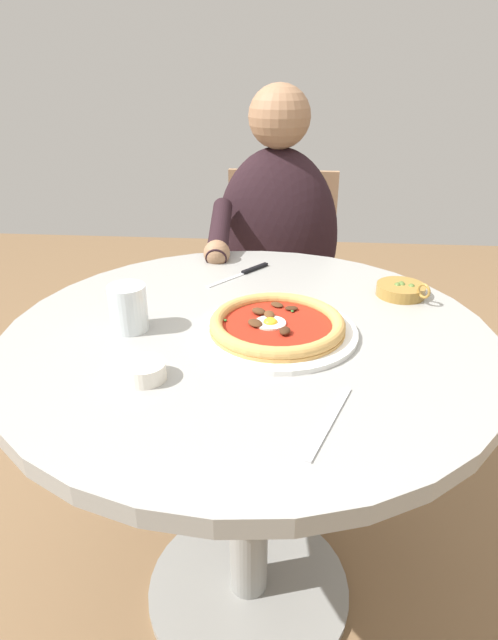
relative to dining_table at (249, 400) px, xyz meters
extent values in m
cube|color=brown|center=(0.00, 0.00, -0.60)|extent=(6.00, 6.00, 0.02)
cylinder|color=#999993|center=(0.00, 0.00, 0.15)|extent=(0.95, 0.95, 0.03)
cylinder|color=gray|center=(0.00, 0.00, -0.22)|extent=(0.09, 0.09, 0.71)
cylinder|color=gray|center=(0.00, 0.00, -0.58)|extent=(0.51, 0.51, 0.02)
cylinder|color=white|center=(0.02, 0.06, 0.17)|extent=(0.31, 0.31, 0.01)
cylinder|color=tan|center=(0.02, 0.06, 0.18)|extent=(0.26, 0.26, 0.01)
torus|color=tan|center=(0.02, 0.06, 0.19)|extent=(0.26, 0.26, 0.02)
cylinder|color=#A82314|center=(0.02, 0.06, 0.19)|extent=(0.24, 0.24, 0.00)
cylinder|color=white|center=(0.02, 0.04, 0.19)|extent=(0.06, 0.06, 0.00)
ellipsoid|color=yellow|center=(0.02, 0.04, 0.19)|extent=(0.03, 0.03, 0.02)
ellipsoid|color=#4C2D19|center=(-0.07, 0.05, 0.19)|extent=(0.03, 0.04, 0.01)
ellipsoid|color=#3D2314|center=(-0.05, 0.08, 0.19)|extent=(0.02, 0.03, 0.01)
ellipsoid|color=#4C2D19|center=(0.02, 0.01, 0.19)|extent=(0.04, 0.04, 0.01)
ellipsoid|color=brown|center=(-0.01, 0.04, 0.19)|extent=(0.03, 0.03, 0.01)
ellipsoid|color=#3D2314|center=(0.05, 0.07, 0.19)|extent=(0.03, 0.02, 0.01)
ellipsoid|color=#4C2D19|center=(-0.03, 0.02, 0.19)|extent=(0.04, 0.04, 0.01)
ellipsoid|color=#2D6B28|center=(-0.04, 0.08, 0.19)|extent=(0.01, 0.01, 0.00)
ellipsoid|color=#2D6B28|center=(-0.01, 0.04, 0.19)|extent=(0.01, 0.01, 0.00)
ellipsoid|color=#2D6B28|center=(0.01, -0.04, 0.19)|extent=(0.01, 0.01, 0.00)
cylinder|color=silver|center=(0.02, -0.23, 0.21)|extent=(0.07, 0.07, 0.09)
cylinder|color=silver|center=(0.02, -0.23, 0.18)|extent=(0.06, 0.06, 0.03)
cube|color=silver|center=(-0.24, -0.08, 0.17)|extent=(0.10, 0.08, 0.00)
cube|color=black|center=(-0.32, -0.01, 0.17)|extent=(0.07, 0.06, 0.01)
cylinder|color=white|center=(0.19, -0.15, 0.18)|extent=(0.07, 0.07, 0.03)
cylinder|color=olive|center=(0.19, -0.15, 0.19)|extent=(0.06, 0.06, 0.01)
cylinder|color=olive|center=(-0.19, 0.32, 0.18)|extent=(0.11, 0.11, 0.03)
torus|color=olive|center=(-0.14, 0.36, 0.20)|extent=(0.03, 0.03, 0.03)
ellipsoid|color=#516B2D|center=(-0.19, 0.34, 0.19)|extent=(0.02, 0.02, 0.02)
ellipsoid|color=#516B2D|center=(-0.20, 0.32, 0.19)|extent=(0.02, 0.02, 0.02)
ellipsoid|color=#516B2D|center=(-0.19, 0.32, 0.19)|extent=(0.02, 0.02, 0.02)
ellipsoid|color=#516B2D|center=(-0.19, 0.31, 0.19)|extent=(0.02, 0.02, 0.02)
cube|color=#BCBCC1|center=(0.28, 0.14, 0.17)|extent=(0.18, 0.08, 0.00)
cube|color=#282833|center=(-0.69, 0.03, -0.37)|extent=(0.29, 0.35, 0.45)
ellipsoid|color=black|center=(-0.69, 0.03, 0.14)|extent=(0.24, 0.39, 0.56)
sphere|color=#936B4C|center=(-0.69, 0.03, 0.50)|extent=(0.18, 0.18, 0.18)
cylinder|color=black|center=(-0.49, -0.12, 0.22)|extent=(0.27, 0.07, 0.13)
sphere|color=#936B4C|center=(-0.39, -0.12, 0.19)|extent=(0.07, 0.07, 0.07)
cube|color=#957050|center=(-0.74, 0.03, -0.14)|extent=(0.45, 0.45, 0.02)
cube|color=#957050|center=(-0.94, 0.04, 0.09)|extent=(0.04, 0.38, 0.43)
cylinder|color=#8E6B4C|center=(-0.55, -0.17, -0.37)|extent=(0.02, 0.02, 0.44)
cylinder|color=#8E6B4C|center=(-0.54, 0.22, -0.37)|extent=(0.02, 0.02, 0.44)
cylinder|color=#8E6B4C|center=(-0.94, -0.15, -0.37)|extent=(0.02, 0.02, 0.44)
cylinder|color=#8E6B4C|center=(-0.92, 0.23, -0.37)|extent=(0.02, 0.02, 0.44)
camera|label=1|loc=(0.89, 0.08, 0.63)|focal=28.94mm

